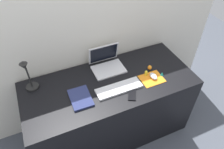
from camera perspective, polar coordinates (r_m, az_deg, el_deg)
ground_plane at (r=2.50m, az=-0.51°, el=-14.14°), size 6.00×6.00×0.00m
back_wall at (r=2.12m, az=-4.74°, el=6.54°), size 2.77×0.05×1.69m
desk at (r=2.20m, az=-0.57°, el=-8.94°), size 1.57×0.68×0.74m
laptop at (r=2.05m, az=-1.52°, el=3.30°), size 0.30×0.25×0.21m
keyboard at (r=1.86m, az=1.88°, el=-3.71°), size 0.41×0.13×0.02m
mousepad at (r=1.99m, az=10.60°, el=-1.12°), size 0.21×0.17×0.00m
mouse at (r=1.99m, az=11.03°, el=-0.42°), size 0.06×0.10×0.03m
cell_phone at (r=1.82m, az=5.39°, el=-5.41°), size 0.12×0.14×0.01m
desk_lamp at (r=1.87m, az=-21.45°, el=-0.59°), size 0.11×0.16×0.34m
notebook_pad at (r=1.80m, az=-8.42°, el=-6.21°), size 0.17×0.24×0.02m
toy_figurine_teal at (r=2.03m, az=13.24°, el=0.18°), size 0.04×0.04×0.04m
toy_figurine_orange at (r=2.07m, az=10.04°, el=1.86°), size 0.04×0.04×0.04m
toy_figurine_yellow at (r=1.99m, az=9.10°, el=0.40°), size 0.03×0.03×0.06m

